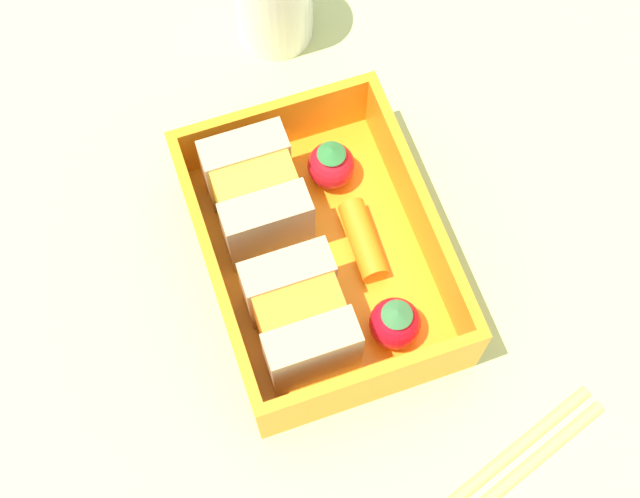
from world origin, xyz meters
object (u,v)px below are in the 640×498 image
sandwich_left (300,317)px  carrot_stick_far_left (362,238)px  sandwich_center_left (257,196)px  strawberry_far_left (331,164)px  strawberry_left (395,323)px

sandwich_left → carrot_stick_far_left: bearing=-52.0°
sandwich_center_left → carrot_stick_far_left: 6.55cm
carrot_stick_far_left → strawberry_far_left: 4.83cm
sandwich_center_left → strawberry_left: size_ratio=1.76×
sandwich_left → strawberry_far_left: bearing=-29.0°
sandwich_left → carrot_stick_far_left: sandwich_left is taller
sandwich_center_left → carrot_stick_far_left: (-3.71, -5.10, -1.77)cm
carrot_stick_far_left → strawberry_far_left: size_ratio=1.40×
strawberry_left → strawberry_far_left: same height
carrot_stick_far_left → sandwich_center_left: bearing=54.0°
sandwich_left → sandwich_center_left: size_ratio=1.00×
sandwich_center_left → strawberry_far_left: bearing=-77.8°
sandwich_left → carrot_stick_far_left: size_ratio=1.27×
strawberry_left → sandwich_center_left: bearing=27.6°
sandwich_center_left → strawberry_far_left: 5.07cm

